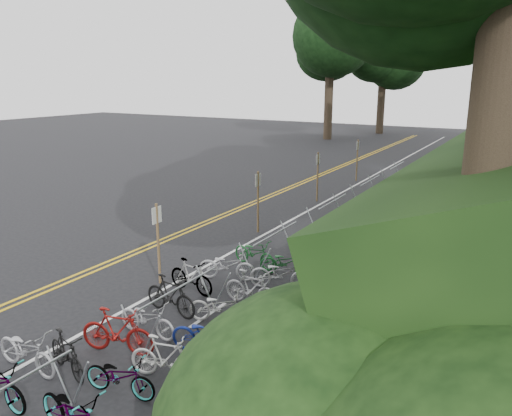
% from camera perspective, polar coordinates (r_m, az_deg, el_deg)
% --- Properties ---
extents(road_markings, '(7.47, 80.00, 0.01)m').
position_cam_1_polar(road_markings, '(19.49, -1.02, -3.44)').
color(road_markings, gold).
rests_on(road_markings, ground).
extents(red_curb, '(0.25, 28.00, 0.10)m').
position_cam_1_polar(red_curb, '(19.29, 15.04, -4.01)').
color(red_curb, maroon).
rests_on(red_curb, ground).
extents(bike_rack_front, '(1.15, 2.90, 1.18)m').
position_cam_1_polar(bike_rack_front, '(9.68, -27.15, -19.67)').
color(bike_rack_front, '#979BA3').
rests_on(bike_rack_front, ground).
extents(bike_racks_rest, '(1.14, 23.00, 1.17)m').
position_cam_1_polar(bike_racks_rest, '(20.77, 8.75, -0.03)').
color(bike_racks_rest, '#979BA3').
rests_on(bike_racks_rest, ground).
extents(signposts_rest, '(0.08, 18.40, 2.50)m').
position_cam_1_polar(signposts_rest, '(22.46, 4.04, 2.73)').
color(signposts_rest, brown).
rests_on(signposts_rest, ground).
extents(bike_front, '(0.66, 1.82, 0.95)m').
position_cam_1_polar(bike_front, '(12.00, -24.75, -14.54)').
color(bike_front, '#9E9EA3').
rests_on(bike_front, ground).
extents(bike_valet, '(3.25, 12.46, 1.09)m').
position_cam_1_polar(bike_valet, '(12.02, -11.55, -13.37)').
color(bike_valet, beige).
rests_on(bike_valet, ground).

